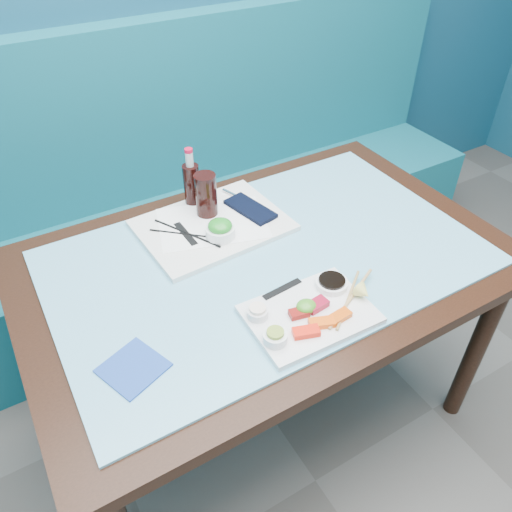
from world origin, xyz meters
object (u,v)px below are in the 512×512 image
cola_bottle_body (192,187)px  dining_table (267,279)px  serving_tray (213,225)px  cola_glass (206,195)px  sashimi_plate (310,314)px  booth_bench (169,219)px  blue_napkin (133,368)px  seaweed_bowl (220,232)px

cola_bottle_body → dining_table: bearing=-77.8°
serving_tray → cola_glass: cola_glass is taller
sashimi_plate → booth_bench: bearing=89.9°
cola_bottle_body → serving_tray: bearing=-89.8°
blue_napkin → serving_tray: bearing=44.6°
cola_bottle_body → blue_napkin: 0.67m
dining_table → cola_glass: 0.32m
cola_glass → blue_napkin: cola_glass is taller
serving_tray → dining_table: bearing=-73.8°
booth_bench → blue_napkin: 1.19m
booth_bench → sashimi_plate: (-0.03, -1.10, 0.39)m
seaweed_bowl → blue_napkin: seaweed_bowl is taller
sashimi_plate → cola_bottle_body: size_ratio=2.08×
seaweed_bowl → cola_glass: cola_glass is taller
serving_tray → seaweed_bowl: (-0.01, -0.07, 0.03)m
booth_bench → serving_tray: bearing=-96.6°
sashimi_plate → blue_napkin: size_ratio=2.43×
cola_glass → sashimi_plate: bearing=-86.5°
seaweed_bowl → cola_glass: 0.14m
sashimi_plate → serving_tray: 0.47m
sashimi_plate → cola_glass: bearing=95.1°
booth_bench → sashimi_plate: bearing=-91.7°
sashimi_plate → blue_napkin: bearing=172.5°
seaweed_bowl → sashimi_plate: bearing=-82.5°
booth_bench → cola_bottle_body: booth_bench is taller
serving_tray → cola_glass: bearing=76.2°
cola_glass → seaweed_bowl: bearing=-98.7°
serving_tray → cola_bottle_body: 0.15m
sashimi_plate → seaweed_bowl: 0.39m
seaweed_bowl → booth_bench: bearing=83.3°
dining_table → serving_tray: bearing=109.7°
serving_tray → seaweed_bowl: seaweed_bowl is taller
booth_bench → serving_tray: size_ratio=6.84×
serving_tray → cola_bottle_body: cola_bottle_body is taller
serving_tray → cola_bottle_body: bearing=86.7°
dining_table → serving_tray: serving_tray is taller
booth_bench → serving_tray: booth_bench is taller
cola_glass → booth_bench: bearing=83.7°
cola_glass → cola_bottle_body: size_ratio=0.93×
serving_tray → seaweed_bowl: size_ratio=4.98×
cola_glass → blue_napkin: 0.61m
seaweed_bowl → cola_glass: bearing=81.3°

